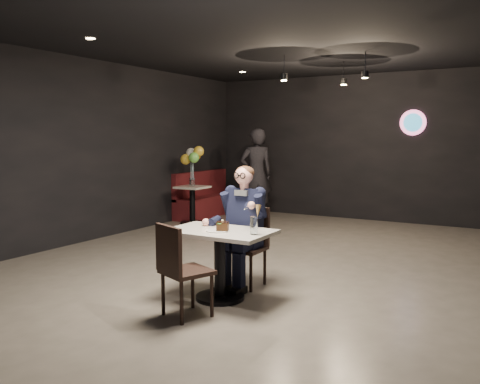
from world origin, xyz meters
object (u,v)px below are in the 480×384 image
Objects in this scene: main_table at (220,265)px; seated_man at (245,225)px; chair_near at (187,270)px; sundae_glass at (254,225)px; balloon_vase at (192,182)px; side_table at (192,206)px; booth_bench at (208,194)px; chair_far at (245,247)px; passerby at (256,174)px.

seated_man is (0.00, 0.55, 0.34)m from main_table.
sundae_glass is at bearing 75.42° from chair_near.
side_table is at bearing 0.00° from balloon_vase.
balloon_vase is at bearing 132.25° from sundae_glass.
side_table is at bearing 146.57° from chair_near.
seated_man is at bearing -51.84° from booth_bench.
booth_bench reaches higher than chair_far.
side_table is 1.55m from passerby.
main_table is 5.39m from passerby.
balloon_vase is at bearing 146.57° from chair_near.
booth_bench is at bearing 106.70° from side_table.
sundae_glass is at bearing -53.57° from seated_man.
seated_man is at bearing -46.80° from balloon_vase.
sundae_glass is (0.42, -0.57, 0.38)m from chair_far.
side_table is 0.36× the size of passerby.
chair_near is at bearing -58.34° from booth_bench.
chair_near is 5.24m from side_table.
balloon_vase is at bearing 0.00° from side_table.
seated_man reaches higher than balloon_vase.
sundae_glass is at bearing -53.57° from chair_far.
booth_bench reaches higher than balloon_vase.
chair_far is 0.26m from seated_man.
seated_man reaches higher than main_table.
chair_near reaches higher than side_table.
passerby is (-2.17, 4.90, 0.57)m from main_table.
booth_bench is 1.21m from passerby.
passerby is at bearing 9.18° from booth_bench.
chair_far and chair_near have the same top height.
seated_man reaches higher than sundae_glass.
side_table is at bearing 14.07° from passerby.
chair_far is at bearing 74.93° from passerby.
balloon_vase is (-2.98, 3.17, 0.37)m from chair_far.
sundae_glass reaches higher than balloon_vase.
side_table is at bearing 128.66° from main_table.
chair_far is at bearing 126.43° from sundae_glass.
seated_man reaches higher than booth_bench.
passerby is at bearing 117.79° from sundae_glass.
passerby reaches higher than sundae_glass.
seated_man reaches higher than side_table.
main_table is 5.75m from booth_bench.
chair_far is 0.64× the size of seated_man.
sundae_glass is at bearing 76.20° from passerby.
chair_near is at bearing -126.54° from sundae_glass.
booth_bench is at bearing 106.70° from balloon_vase.
seated_man is at bearing 0.00° from chair_far.
seated_man is at bearing 111.96° from chair_near.
sundae_glass is (0.42, -0.57, 0.12)m from seated_man.
seated_man is 0.72m from sundae_glass.
passerby is at bearing 113.90° from main_table.
main_table is 6.80× the size of balloon_vase.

